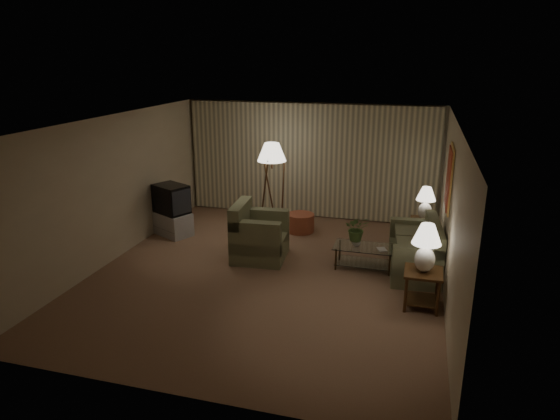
# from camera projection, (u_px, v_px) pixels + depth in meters

# --- Properties ---
(ground) EXTENTS (7.00, 7.00, 0.00)m
(ground) POSITION_uv_depth(u_px,v_px,m) (268.00, 273.00, 8.95)
(ground) COLOR #8E674E
(ground) RESTS_ON ground
(room_shell) EXTENTS (6.04, 7.02, 2.72)m
(room_shell) POSITION_uv_depth(u_px,v_px,m) (291.00, 160.00, 9.80)
(room_shell) COLOR beige
(room_shell) RESTS_ON ground
(sofa) EXTENTS (1.79, 1.11, 0.73)m
(sofa) POSITION_uv_depth(u_px,v_px,m) (414.00, 252.00, 8.91)
(sofa) COLOR #6C6F4E
(sofa) RESTS_ON ground
(armchair) EXTENTS (1.17, 1.13, 0.85)m
(armchair) POSITION_uv_depth(u_px,v_px,m) (260.00, 237.00, 9.47)
(armchair) COLOR #6C6F4E
(armchair) RESTS_ON ground
(side_table_near) EXTENTS (0.57, 0.57, 0.60)m
(side_table_near) POSITION_uv_depth(u_px,v_px,m) (423.00, 282.00, 7.62)
(side_table_near) COLOR #35200E
(side_table_near) RESTS_ON ground
(side_table_far) EXTENTS (0.53, 0.45, 0.60)m
(side_table_far) POSITION_uv_depth(u_px,v_px,m) (423.00, 228.00, 10.01)
(side_table_far) COLOR #35200E
(side_table_far) RESTS_ON ground
(table_lamp_near) EXTENTS (0.44, 0.44, 0.76)m
(table_lamp_near) POSITION_uv_depth(u_px,v_px,m) (426.00, 244.00, 7.43)
(table_lamp_near) COLOR white
(table_lamp_near) RESTS_ON side_table_near
(table_lamp_far) EXTENTS (0.38, 0.38, 0.66)m
(table_lamp_far) POSITION_uv_depth(u_px,v_px,m) (426.00, 200.00, 9.84)
(table_lamp_far) COLOR white
(table_lamp_far) RESTS_ON side_table_far
(coffee_table) EXTENTS (1.09, 0.60, 0.41)m
(coffee_table) POSITION_uv_depth(u_px,v_px,m) (364.00, 254.00, 9.07)
(coffee_table) COLOR silver
(coffee_table) RESTS_ON ground
(tv_cabinet) EXTENTS (1.22, 1.16, 0.50)m
(tv_cabinet) POSITION_uv_depth(u_px,v_px,m) (173.00, 224.00, 10.76)
(tv_cabinet) COLOR #ABABAD
(tv_cabinet) RESTS_ON ground
(crt_tv) EXTENTS (1.12, 1.08, 0.61)m
(crt_tv) POSITION_uv_depth(u_px,v_px,m) (171.00, 199.00, 10.59)
(crt_tv) COLOR black
(crt_tv) RESTS_ON tv_cabinet
(floor_lamp) EXTENTS (0.63, 0.63, 1.93)m
(floor_lamp) POSITION_uv_depth(u_px,v_px,m) (272.00, 185.00, 10.93)
(floor_lamp) COLOR #35200E
(floor_lamp) RESTS_ON ground
(ottoman) EXTENTS (0.65, 0.65, 0.40)m
(ottoman) POSITION_uv_depth(u_px,v_px,m) (300.00, 223.00, 10.97)
(ottoman) COLOR #964C32
(ottoman) RESTS_ON ground
(vase) EXTENTS (0.20, 0.20, 0.17)m
(vase) POSITION_uv_depth(u_px,v_px,m) (356.00, 241.00, 9.05)
(vase) COLOR silver
(vase) RESTS_ON coffee_table
(flowers) EXTENTS (0.49, 0.45, 0.47)m
(flowers) POSITION_uv_depth(u_px,v_px,m) (357.00, 225.00, 8.95)
(flowers) COLOR #45692E
(flowers) RESTS_ON vase
(book) EXTENTS (0.21, 0.24, 0.02)m
(book) POSITION_uv_depth(u_px,v_px,m) (378.00, 250.00, 8.87)
(book) COLOR olive
(book) RESTS_ON coffee_table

